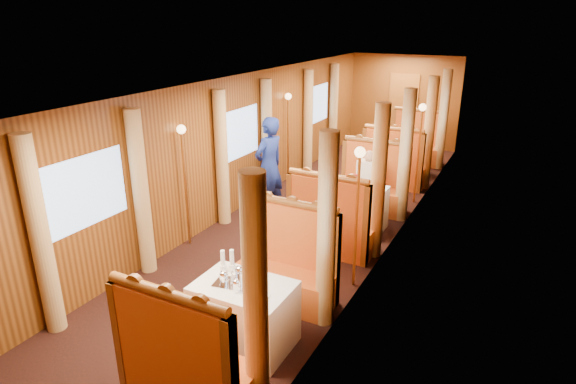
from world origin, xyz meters
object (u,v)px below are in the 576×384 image
Objects in this scene: rose_vase_mid at (355,178)px; table_far at (405,158)px; banquette_mid_fwd at (331,227)px; fruit_plate at (260,294)px; banquette_mid_aft at (372,188)px; steward at (269,166)px; teapot_left at (224,279)px; tea_tray at (230,283)px; rose_vase_far at (405,134)px; passenger at (368,176)px; banquette_near_aft at (287,270)px; banquette_far_fwd at (393,167)px; teapot_right at (236,287)px; table_near at (244,314)px; table_mid at (353,208)px; banquette_far_aft at (415,146)px; teapot_back at (240,275)px; banquette_near_fwd at (186,367)px.

table_far is at bearing 90.29° from rose_vase_mid.
banquette_mid_fwd is 6.23× the size of fruit_plate.
steward is at bearing -148.00° from banquette_mid_aft.
tea_tray is at bearing 56.40° from teapot_left.
rose_vase_far is 2.76m from passenger.
banquette_near_aft is 1.00× the size of banquette_far_fwd.
rose_vase_far is (-0.30, 7.09, 0.16)m from fruit_plate.
fruit_plate is 0.60× the size of rose_vase_mid.
teapot_right is at bearing -90.18° from rose_vase_mid.
rose_vase_far is (-0.04, -0.02, 0.55)m from table_far.
banquette_mid_fwd is at bearing -90.00° from table_far.
rose_vase_far reaches higher than table_near.
table_mid is at bearing 104.89° from teapot_left.
banquette_mid_fwd and banquette_far_aft have the same top height.
table_mid is 7.76× the size of teapot_right.
teapot_back is at bearing 39.07° from steward.
table_near is 2.49m from banquette_mid_fwd.
rose_vase_mid is at bearing -46.11° from table_mid.
rose_vase_far is (-0.04, 4.50, 0.50)m from banquette_mid_fwd.
table_mid is 0.58× the size of steward.
teapot_left is at bearing -91.32° from banquette_far_aft.
tea_tray is (-0.14, -6.04, 0.33)m from banquette_far_fwd.
rose_vase_mid is (0.02, -2.50, 0.50)m from banquette_far_fwd.
teapot_right is at bearing -89.96° from banquette_far_aft.
rose_vase_mid reaches higher than table_mid.
table_near is 0.78× the size of banquette_mid_fwd.
banquette_far_fwd is at bearing 90.00° from banquette_mid_fwd.
banquette_near_aft is at bearing -90.00° from banquette_mid_fwd.
teapot_left is at bearing -154.04° from table_near.
banquette_far_aft is at bearing 90.00° from banquette_near_aft.
passenger is at bearing 90.00° from banquette_near_fwd.
banquette_near_aft and banquette_far_aft have the same top height.
table_far is at bearing 90.00° from banquette_mid_fwd.
rose_vase_far is 0.20× the size of steward.
banquette_near_aft is 1.00× the size of banquette_far_aft.
banquette_far_fwd is (0.00, 7.00, 0.00)m from banquette_near_fwd.
banquette_far_fwd is (0.00, -1.01, 0.05)m from table_far.
passenger is at bearing 128.78° from steward.
table_mid is 3.64m from fruit_plate.
banquette_mid_fwd reaches higher than tea_tray.
rose_vase_far is (-0.04, 1.00, 0.50)m from banquette_far_fwd.
passenger is at bearing 90.00° from banquette_near_aft.
steward is at bearing 119.67° from teapot_right.
banquette_near_aft is 4.97m from banquette_far_fwd.
banquette_mid_aft is at bearing 90.98° from rose_vase_mid.
banquette_far_fwd is 5.95m from teapot_back.
fruit_plate reaches higher than tea_tray.
banquette_mid_aft is 3.50m from banquette_far_aft.
teapot_left is 4.32m from passenger.
banquette_near_aft reaches higher than tea_tray.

